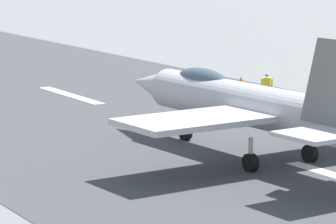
{
  "coord_description": "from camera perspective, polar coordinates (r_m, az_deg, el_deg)",
  "views": [
    {
      "loc": [
        -28.25,
        24.9,
        8.94
      ],
      "look_at": [
        6.21,
        4.59,
        2.2
      ],
      "focal_mm": 104.57,
      "sensor_mm": 36.0,
      "label": 1
    }
  ],
  "objects": [
    {
      "name": "fighter_jet",
      "position": [
        41.57,
        5.03,
        0.46
      ],
      "size": [
        17.85,
        13.72,
        5.59
      ],
      "color": "#B5B5BC",
      "rests_on": "ground"
    },
    {
      "name": "marker_cone_far",
      "position": [
        64.75,
        4.27,
        1.85
      ],
      "size": [
        0.44,
        0.44,
        0.55
      ],
      "primitive_type": "cone",
      "color": "orange",
      "rests_on": "ground"
    },
    {
      "name": "crew_person",
      "position": [
        58.23,
        5.78,
        1.48
      ],
      "size": [
        0.5,
        0.56,
        1.6
      ],
      "color": "#1E2338",
      "rests_on": "ground"
    }
  ]
}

